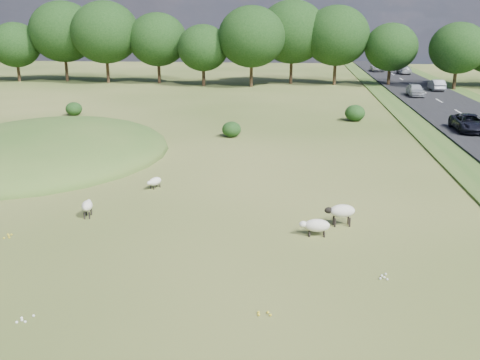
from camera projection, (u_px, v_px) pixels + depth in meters
name	position (u px, v px, depth m)	size (l,w,h in m)	color
ground	(238.00, 135.00, 42.16)	(160.00, 160.00, 0.00)	#2E4916
mound	(47.00, 154.00, 35.85)	(16.00, 20.00, 4.00)	#33561E
road	(465.00, 117.00, 49.46)	(8.00, 150.00, 0.25)	black
treeline	(260.00, 37.00, 74.20)	(96.28, 14.66, 11.70)	black
shrubs	(239.00, 115.00, 46.99)	(27.97, 9.83, 1.47)	black
sheep_0	(155.00, 182.00, 28.35)	(0.77, 1.06, 0.59)	#BFB79E
sheep_1	(341.00, 211.00, 23.00)	(1.38, 0.76, 0.97)	#BFB79E
sheep_2	(316.00, 225.00, 21.95)	(1.28, 0.61, 0.73)	#BFB79E
sheep_3	(87.00, 206.00, 24.10)	(0.65, 1.10, 0.77)	#BFB79E
car_0	(404.00, 70.00, 89.95)	(1.96, 4.82, 1.40)	#AAADB1
car_3	(469.00, 123.00, 42.08)	(2.18, 4.73, 1.32)	black
car_4	(437.00, 85.00, 67.79)	(1.44, 4.12, 1.36)	#ACAFB4
car_6	(415.00, 90.00, 62.47)	(1.69, 4.21, 1.43)	#ADB1B5
car_7	(377.00, 68.00, 94.66)	(2.19, 4.75, 1.32)	silver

